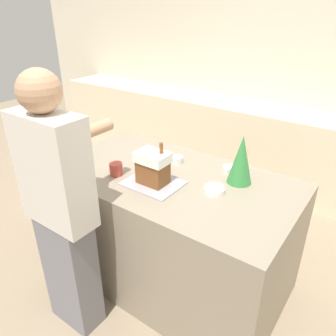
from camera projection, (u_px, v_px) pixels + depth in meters
name	position (u px, v px, depth m)	size (l,w,h in m)	color
ground_plane	(170.00, 274.00, 2.66)	(12.00, 12.00, 0.00)	gray
wall_back	(284.00, 70.00, 3.68)	(8.00, 0.05, 2.60)	beige
back_cabinet_block	(263.00, 147.00, 3.82)	(6.00, 0.60, 0.92)	beige
kitchen_island	(170.00, 229.00, 2.46)	(1.73, 0.96, 0.90)	gray
baking_tray	(153.00, 183.00, 2.16)	(0.37, 0.29, 0.01)	#9E9EA8
gingerbread_house	(153.00, 167.00, 2.11)	(0.21, 0.15, 0.29)	brown
decorative_tree	(241.00, 160.00, 2.11)	(0.16, 0.16, 0.33)	#33843D
candy_bowl_center_rear	(229.00, 169.00, 2.30)	(0.09, 0.09, 0.04)	white
candy_bowl_front_corner	(156.00, 155.00, 2.53)	(0.13, 0.13, 0.04)	silver
candy_bowl_far_right	(177.00, 159.00, 2.44)	(0.09, 0.09, 0.05)	white
candy_bowl_behind_tray	(214.00, 190.00, 2.06)	(0.13, 0.13, 0.04)	white
mug	(116.00, 169.00, 2.26)	(0.09, 0.09, 0.09)	#B24238
person	(61.00, 212.00, 1.92)	(0.45, 0.56, 1.70)	slate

